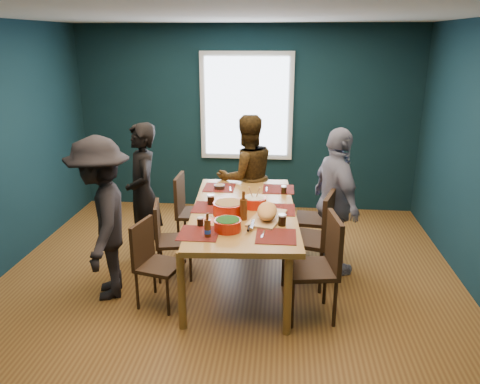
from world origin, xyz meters
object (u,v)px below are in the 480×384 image
Objects in this scene: dining_table at (244,215)px; chair_left_far at (188,206)px; person_near_left at (102,219)px; bowl_salad at (229,208)px; person_back at (247,177)px; chair_right_near at (321,259)px; chair_right_mid at (317,232)px; person_right at (336,202)px; bowl_dumpling at (254,201)px; chair_left_mid at (167,234)px; person_far_left at (143,194)px; chair_left_near at (152,257)px; chair_right_far at (323,212)px; bowl_herbs at (228,224)px; cutting_board at (267,213)px.

chair_left_far reaches higher than dining_table.
bowl_salad is at bearing 87.03° from person_near_left.
person_back is at bearing 33.03° from chair_left_far.
chair_right_mid is at bearing 81.37° from chair_right_near.
dining_table is 1.34× the size of person_near_left.
person_back is at bearing 105.82° from chair_right_near.
chair_right_mid is 0.62× the size of person_right.
bowl_dumpling is (1.45, 0.52, 0.05)m from person_near_left.
person_far_left is at bearing 120.65° from chair_left_mid.
person_right reaches higher than dining_table.
person_near_left is at bearing 88.16° from person_right.
chair_left_far is 0.58× the size of person_back.
person_back is (0.77, 1.18, 0.31)m from chair_left_mid.
chair_right_far is (1.71, 1.19, 0.07)m from chair_left_near.
person_back is at bearing 88.77° from bowl_herbs.
person_right reaches higher than chair_right_far.
chair_left_far is 1.10× the size of chair_left_near.
chair_right_near is at bearing -32.83° from chair_left_mid.
bowl_herbs is (-0.97, -1.20, 0.30)m from chair_right_far.
cutting_board is (-0.51, -0.24, 0.28)m from chair_right_mid.
cutting_board is at bearing -24.27° from chair_left_mid.
dining_table is 1.35× the size of person_far_left.
person_right reaches higher than bowl_herbs.
bowl_salad is 0.42m from bowl_herbs.
person_far_left reaches higher than bowl_dumpling.
dining_table is 2.16× the size of chair_right_mid.
chair_left_far is at bearing 142.30° from bowl_dumpling.
cutting_board reaches higher than chair_left_far.
dining_table is at bearing -138.59° from chair_right_far.
person_back is 5.13× the size of bowl_salad.
bowl_dumpling is at bearing 73.20° from bowl_herbs.
person_near_left is at bearing 165.80° from chair_right_near.
person_near_left is (-1.35, -0.45, 0.09)m from dining_table.
dining_table is 0.78m from chair_right_mid.
chair_right_near is (0.77, -0.65, -0.15)m from dining_table.
person_right is at bearing 39.18° from chair_left_near.
cutting_board is (0.15, -0.34, 0.01)m from bowl_dumpling.
bowl_salad is (1.04, -0.54, 0.06)m from person_far_left.
bowl_salad is (1.21, 0.28, 0.06)m from person_near_left.
person_near_left reaches higher than chair_left_near.
chair_left_mid is at bearing 32.49° from person_back.
chair_left_near reaches higher than dining_table.
chair_right_far is at bearing 31.06° from dining_table.
chair_right_far is at bearing 73.23° from person_far_left.
chair_left_far is 3.61× the size of bowl_dumpling.
chair_right_near reaches higher than bowl_herbs.
chair_right_near reaches higher than dining_table.
chair_left_mid is at bearing 113.70° from person_near_left.
cutting_board is (0.25, -0.27, 0.14)m from dining_table.
chair_right_far is 1.12m from cutting_board.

